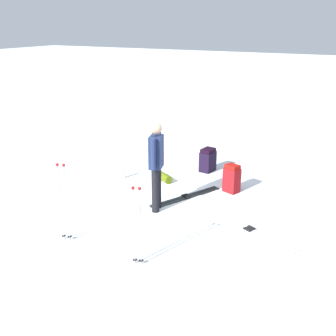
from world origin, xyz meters
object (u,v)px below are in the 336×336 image
object	(u,v)px
skier_standing	(156,162)
ski_poles_planted_near	(63,198)
ski_pair_far	(186,197)
thermos_bottle	(124,172)
sleeping_mat_rolled	(163,177)
ski_pair_near	(249,230)
backpack_bright	(232,179)
backpack_large_dark	(208,160)
ski_poles_planted_far	(137,222)

from	to	relation	value
skier_standing	ski_poles_planted_near	xyz separation A→B (m)	(0.73, 1.71, -0.22)
skier_standing	ski_poles_planted_near	distance (m)	1.87
ski_pair_far	thermos_bottle	world-z (taller)	thermos_bottle
sleeping_mat_rolled	thermos_bottle	world-z (taller)	thermos_bottle
skier_standing	sleeping_mat_rolled	xyz separation A→B (m)	(0.63, -1.39, -0.86)
ski_pair_near	ski_poles_planted_near	world-z (taller)	ski_poles_planted_near
ski_pair_near	backpack_bright	distance (m)	1.74
ski_pair_far	backpack_large_dark	world-z (taller)	backpack_large_dark
skier_standing	ski_poles_planted_near	size ratio (longest dim) A/B	1.28
ski_pair_near	ski_poles_planted_near	size ratio (longest dim) A/B	1.39
backpack_bright	ski_poles_planted_near	distance (m)	3.65
backpack_bright	sleeping_mat_rolled	world-z (taller)	backpack_bright
ski_pair_far	backpack_bright	size ratio (longest dim) A/B	2.70
ski_pair_near	ski_pair_far	xyz separation A→B (m)	(1.58, -0.76, 0.00)
backpack_bright	ski_poles_planted_near	xyz separation A→B (m)	(1.68, 3.21, 0.44)
ski_pair_far	thermos_bottle	bearing A→B (deg)	-10.98
backpack_large_dark	sleeping_mat_rolled	bearing A→B (deg)	58.63
skier_standing	ski_pair_near	xyz separation A→B (m)	(-1.83, -0.02, -0.94)
backpack_bright	sleeping_mat_rolled	distance (m)	1.60
ski_poles_planted_near	ski_pair_far	bearing A→B (deg)	-111.49
backpack_large_dark	ski_poles_planted_near	distance (m)	4.25
ski_poles_planted_near	ski_poles_planted_far	world-z (taller)	ski_poles_planted_near
skier_standing	backpack_large_dark	xyz separation A→B (m)	(-0.01, -2.44, -0.68)
ski_poles_planted_far	thermos_bottle	xyz separation A→B (m)	(2.19, -2.89, -0.56)
backpack_large_dark	sleeping_mat_rolled	size ratio (longest dim) A/B	1.02
thermos_bottle	backpack_large_dark	bearing A→B (deg)	-138.55
ski_poles_planted_far	skier_standing	bearing A→B (deg)	-68.59
skier_standing	sleeping_mat_rolled	distance (m)	1.76
sleeping_mat_rolled	backpack_large_dark	bearing A→B (deg)	-121.37
skier_standing	ski_poles_planted_far	distance (m)	1.92
ski_poles_planted_far	thermos_bottle	size ratio (longest dim) A/B	4.76
ski_poles_planted_near	thermos_bottle	bearing A→B (deg)	-74.77
ski_pair_near	backpack_large_dark	xyz separation A→B (m)	(1.82, -2.43, 0.26)
ski_poles_planted_near	thermos_bottle	xyz separation A→B (m)	(0.77, -2.82, -0.61)
backpack_large_dark	ski_poles_planted_near	xyz separation A→B (m)	(0.74, 4.15, 0.46)
ski_pair_far	ski_poles_planted_near	distance (m)	2.77
backpack_large_dark	sleeping_mat_rolled	world-z (taller)	backpack_large_dark
backpack_large_dark	ski_poles_planted_near	bearing A→B (deg)	79.93
ski_pair_near	sleeping_mat_rolled	world-z (taller)	sleeping_mat_rolled
ski_pair_far	ski_poles_planted_near	bearing A→B (deg)	68.51
ski_pair_far	thermos_bottle	distance (m)	1.78
skier_standing	ski_poles_planted_far	size ratio (longest dim) A/B	1.37
skier_standing	ski_poles_planted_near	bearing A→B (deg)	66.93
ski_pair_near	backpack_large_dark	distance (m)	3.04
backpack_bright	sleeping_mat_rolled	xyz separation A→B (m)	(1.58, 0.10, -0.20)
ski_pair_far	sleeping_mat_rolled	bearing A→B (deg)	-35.09
backpack_bright	ski_poles_planted_far	xyz separation A→B (m)	(0.26, 3.27, 0.40)
ski_poles_planted_near	thermos_bottle	size ratio (longest dim) A/B	5.11
ski_pair_far	sleeping_mat_rolled	distance (m)	1.08
sleeping_mat_rolled	backpack_bright	bearing A→B (deg)	-176.23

